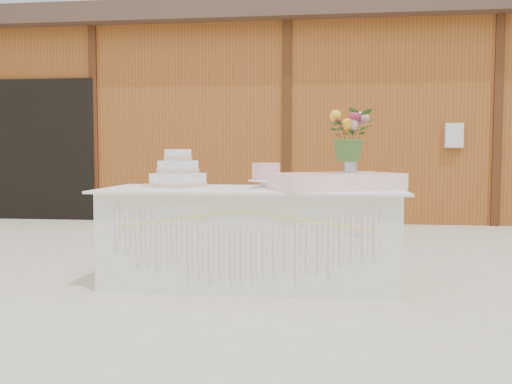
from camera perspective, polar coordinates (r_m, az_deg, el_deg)
ground at (r=4.68m, az=-0.46°, el=-9.08°), size 80.00×80.00×0.00m
barn at (r=10.55m, az=3.83°, el=7.34°), size 12.60×4.60×3.30m
cake_table at (r=4.60m, az=-0.47°, el=-4.40°), size 2.40×1.00×0.77m
wedding_cake at (r=4.79m, az=-7.80°, el=1.78°), size 0.46×0.46×0.31m
pink_cake_stand at (r=4.51m, az=1.02°, el=1.77°), size 0.28×0.28×0.20m
satin_runner at (r=4.50m, az=7.68°, el=1.08°), size 1.15×1.00×0.13m
flower_vase at (r=4.54m, az=9.41°, el=2.76°), size 0.10×0.10×0.14m
bouquet at (r=4.54m, az=9.45°, el=6.22°), size 0.40×0.35×0.41m
loose_flowers at (r=4.95m, az=-11.80°, el=0.67°), size 0.19×0.38×0.02m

